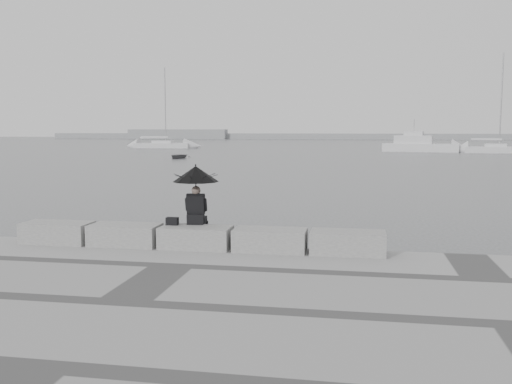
% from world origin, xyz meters
% --- Properties ---
extents(ground, '(360.00, 360.00, 0.00)m').
position_xyz_m(ground, '(0.00, 0.00, 0.00)').
color(ground, '#434547').
rests_on(ground, ground).
extents(stone_block_far_left, '(1.60, 0.80, 0.50)m').
position_xyz_m(stone_block_far_left, '(-3.40, -0.45, 0.75)').
color(stone_block_far_left, slate).
rests_on(stone_block_far_left, promenade).
extents(stone_block_left, '(1.60, 0.80, 0.50)m').
position_xyz_m(stone_block_left, '(-1.70, -0.45, 0.75)').
color(stone_block_left, slate).
rests_on(stone_block_left, promenade).
extents(stone_block_centre, '(1.60, 0.80, 0.50)m').
position_xyz_m(stone_block_centre, '(0.00, -0.45, 0.75)').
color(stone_block_centre, slate).
rests_on(stone_block_centre, promenade).
extents(stone_block_right, '(1.60, 0.80, 0.50)m').
position_xyz_m(stone_block_right, '(1.70, -0.45, 0.75)').
color(stone_block_right, slate).
rests_on(stone_block_right, promenade).
extents(stone_block_far_right, '(1.60, 0.80, 0.50)m').
position_xyz_m(stone_block_far_right, '(3.40, -0.45, 0.75)').
color(stone_block_far_right, slate).
rests_on(stone_block_far_right, promenade).
extents(seated_person, '(1.07, 1.07, 1.39)m').
position_xyz_m(seated_person, '(-0.10, -0.08, 1.98)').
color(seated_person, black).
rests_on(seated_person, stone_block_centre).
extents(bag, '(0.27, 0.16, 0.18)m').
position_xyz_m(bag, '(-0.60, -0.32, 1.09)').
color(bag, black).
rests_on(bag, stone_block_centre).
extents(distant_landmass, '(180.00, 8.00, 2.80)m').
position_xyz_m(distant_landmass, '(-8.14, 154.51, 0.90)').
color(distant_landmass, gray).
rests_on(distant_landmass, ground).
extents(sailboat_left, '(9.07, 2.65, 12.90)m').
position_xyz_m(sailboat_left, '(-27.57, 75.26, 0.51)').
color(sailboat_left, silver).
rests_on(sailboat_left, ground).
extents(sailboat_right, '(7.71, 3.36, 12.90)m').
position_xyz_m(sailboat_right, '(21.06, 65.71, 0.53)').
color(sailboat_right, silver).
rests_on(sailboat_right, ground).
extents(motor_cruiser, '(10.36, 4.98, 4.50)m').
position_xyz_m(motor_cruiser, '(11.93, 67.74, 0.89)').
color(motor_cruiser, silver).
rests_on(motor_cruiser, ground).
extents(dinghy, '(3.15, 1.72, 0.51)m').
position_xyz_m(dinghy, '(-15.37, 45.65, 0.25)').
color(dinghy, slate).
rests_on(dinghy, ground).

